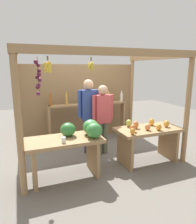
# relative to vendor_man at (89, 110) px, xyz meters

# --- Properties ---
(ground_plane) EXTENTS (12.00, 12.00, 0.00)m
(ground_plane) POSITION_rel_vendor_man_xyz_m (0.10, -0.08, -0.99)
(ground_plane) COLOR slate
(ground_plane) RESTS_ON ground
(market_stall) EXTENTS (3.22, 2.26, 2.20)m
(market_stall) POSITION_rel_vendor_man_xyz_m (0.09, 0.39, 0.31)
(market_stall) COLOR #99754C
(market_stall) RESTS_ON ground
(fruit_counter_left) EXTENTS (1.35, 0.64, 0.99)m
(fruit_counter_left) POSITION_rel_vendor_man_xyz_m (-0.60, -0.89, -0.35)
(fruit_counter_left) COLOR #99754C
(fruit_counter_left) RESTS_ON ground
(fruit_counter_right) EXTENTS (1.30, 0.64, 0.87)m
(fruit_counter_right) POSITION_rel_vendor_man_xyz_m (0.94, -0.89, -0.45)
(fruit_counter_right) COLOR #99754C
(fruit_counter_right) RESTS_ON ground
(bottle_shelf_unit) EXTENTS (2.06, 0.22, 1.36)m
(bottle_shelf_unit) POSITION_rel_vendor_man_xyz_m (0.23, 0.72, -0.20)
(bottle_shelf_unit) COLOR #99754C
(bottle_shelf_unit) RESTS_ON ground
(vendor_man) EXTENTS (0.48, 0.22, 1.65)m
(vendor_man) POSITION_rel_vendor_man_xyz_m (0.00, 0.00, 0.00)
(vendor_man) COLOR #413649
(vendor_man) RESTS_ON ground
(vendor_woman) EXTENTS (0.48, 0.21, 1.54)m
(vendor_woman) POSITION_rel_vendor_man_xyz_m (0.26, -0.18, -0.08)
(vendor_woman) COLOR #585F49
(vendor_woman) RESTS_ON ground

